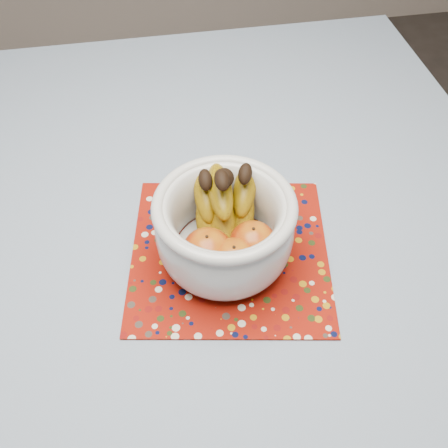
% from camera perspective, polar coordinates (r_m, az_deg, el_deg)
% --- Properties ---
extents(table, '(1.20, 1.20, 0.75)m').
position_cam_1_polar(table, '(1.05, -4.14, -2.38)').
color(table, brown).
rests_on(table, ground).
extents(tablecloth, '(1.32, 1.32, 0.01)m').
position_cam_1_polar(tablecloth, '(0.98, -4.40, 0.58)').
color(tablecloth, slate).
rests_on(tablecloth, table).
extents(placemat, '(0.40, 0.40, 0.00)m').
position_cam_1_polar(placemat, '(0.92, 0.62, -3.09)').
color(placemat, maroon).
rests_on(placemat, tablecloth).
extents(fruit_bowl, '(0.23, 0.24, 0.18)m').
position_cam_1_polar(fruit_bowl, '(0.86, 0.23, -0.03)').
color(fruit_bowl, silver).
rests_on(fruit_bowl, placemat).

